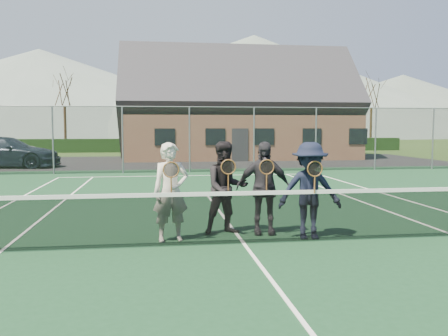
{
  "coord_description": "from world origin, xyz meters",
  "views": [
    {
      "loc": [
        -1.53,
        -8.15,
        2.1
      ],
      "look_at": [
        -0.14,
        1.5,
        1.25
      ],
      "focal_mm": 38.0,
      "sensor_mm": 36.0,
      "label": 1
    }
  ],
  "objects_px": {
    "player_c": "(263,188)",
    "player_d": "(310,191)",
    "player_a": "(171,192)",
    "tennis_net": "(244,215)",
    "clubhouse": "(237,99)",
    "player_b": "(226,188)",
    "car_c": "(5,152)"
  },
  "relations": [
    {
      "from": "car_c",
      "to": "clubhouse",
      "type": "bearing_deg",
      "value": -56.58
    },
    {
      "from": "player_b",
      "to": "player_c",
      "type": "distance_m",
      "value": 0.72
    },
    {
      "from": "clubhouse",
      "to": "player_c",
      "type": "distance_m",
      "value": 23.72
    },
    {
      "from": "player_b",
      "to": "player_d",
      "type": "height_order",
      "value": "same"
    },
    {
      "from": "player_c",
      "to": "player_d",
      "type": "relative_size",
      "value": 1.0
    },
    {
      "from": "clubhouse",
      "to": "player_c",
      "type": "height_order",
      "value": "clubhouse"
    },
    {
      "from": "player_a",
      "to": "player_c",
      "type": "height_order",
      "value": "same"
    },
    {
      "from": "player_a",
      "to": "tennis_net",
      "type": "bearing_deg",
      "value": -18.35
    },
    {
      "from": "car_c",
      "to": "player_c",
      "type": "distance_m",
      "value": 19.39
    },
    {
      "from": "player_c",
      "to": "player_d",
      "type": "xyz_separation_m",
      "value": [
        0.76,
        -0.5,
        -0.0
      ]
    },
    {
      "from": "tennis_net",
      "to": "player_c",
      "type": "xyz_separation_m",
      "value": [
        0.52,
        0.74,
        0.38
      ]
    },
    {
      "from": "player_a",
      "to": "player_d",
      "type": "height_order",
      "value": "same"
    },
    {
      "from": "tennis_net",
      "to": "player_c",
      "type": "relative_size",
      "value": 6.49
    },
    {
      "from": "player_a",
      "to": "player_c",
      "type": "relative_size",
      "value": 1.0
    },
    {
      "from": "player_a",
      "to": "player_b",
      "type": "bearing_deg",
      "value": 21.51
    },
    {
      "from": "clubhouse",
      "to": "player_b",
      "type": "height_order",
      "value": "clubhouse"
    },
    {
      "from": "player_c",
      "to": "player_d",
      "type": "distance_m",
      "value": 0.91
    },
    {
      "from": "car_c",
      "to": "clubhouse",
      "type": "height_order",
      "value": "clubhouse"
    },
    {
      "from": "car_c",
      "to": "tennis_net",
      "type": "relative_size",
      "value": 0.47
    },
    {
      "from": "player_b",
      "to": "player_d",
      "type": "bearing_deg",
      "value": -22.51
    },
    {
      "from": "player_d",
      "to": "player_c",
      "type": "bearing_deg",
      "value": 146.77
    },
    {
      "from": "car_c",
      "to": "player_c",
      "type": "bearing_deg",
      "value": -142.68
    },
    {
      "from": "tennis_net",
      "to": "player_c",
      "type": "distance_m",
      "value": 0.98
    },
    {
      "from": "car_c",
      "to": "player_b",
      "type": "xyz_separation_m",
      "value": [
        9.0,
        -16.67,
        0.13
      ]
    },
    {
      "from": "tennis_net",
      "to": "clubhouse",
      "type": "xyz_separation_m",
      "value": [
        4.0,
        24.0,
        3.45
      ]
    },
    {
      "from": "tennis_net",
      "to": "player_c",
      "type": "height_order",
      "value": "player_c"
    },
    {
      "from": "player_a",
      "to": "player_d",
      "type": "xyz_separation_m",
      "value": [
        2.56,
        -0.18,
        -0.0
      ]
    },
    {
      "from": "car_c",
      "to": "clubhouse",
      "type": "distance_m",
      "value": 15.04
    },
    {
      "from": "clubhouse",
      "to": "player_d",
      "type": "bearing_deg",
      "value": -96.52
    },
    {
      "from": "clubhouse",
      "to": "player_b",
      "type": "relative_size",
      "value": 8.67
    },
    {
      "from": "clubhouse",
      "to": "tennis_net",
      "type": "bearing_deg",
      "value": -99.46
    },
    {
      "from": "player_a",
      "to": "player_c",
      "type": "bearing_deg",
      "value": 10.0
    }
  ]
}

